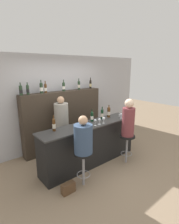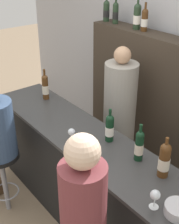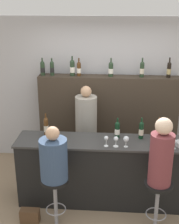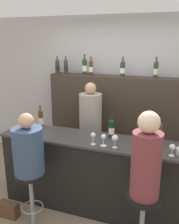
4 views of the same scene
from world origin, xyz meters
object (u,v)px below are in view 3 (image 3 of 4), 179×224
object	(u,v)px
bartender	(86,136)
wine_glass_2	(126,139)
handbag	(30,216)
bar_stool_left	(55,189)
wine_bottle_backbar_5	(142,69)
wine_glass_3	(174,142)
wine_bottle_counter_0	(46,126)
wine_bottle_counter_3	(158,130)
wine_glass_0	(106,139)
guest_seated_right	(161,155)
wine_bottle_backbar_2	(72,68)
wine_bottle_backbar_6	(169,70)
wine_bottle_backbar_0	(43,68)
guest_seated_left	(54,158)
wine_bottle_backbar_1	(52,68)
wine_bottle_backbar_4	(111,69)
wine_bottle_counter_2	(141,130)
wine_bottle_counter_1	(117,130)
wine_glass_1	(116,139)
bar_stool_right	(158,194)
wine_bottle_backbar_3	(79,69)

from	to	relation	value
bartender	wine_glass_2	bearing A→B (deg)	-55.05
handbag	bar_stool_left	bearing A→B (deg)	0.00
wine_bottle_backbar_5	wine_glass_3	xyz separation A→B (m)	(0.35, -1.33, -0.67)
wine_bottle_counter_0	wine_bottle_counter_3	distance (m)	1.60
wine_glass_0	guest_seated_right	world-z (taller)	guest_seated_right
wine_bottle_counter_0	wine_bottle_backbar_2	size ratio (longest dim) A/B	1.01
wine_bottle_backbar_6	wine_glass_2	bearing A→B (deg)	-118.36
wine_bottle_backbar_0	guest_seated_left	size ratio (longest dim) A/B	0.41
wine_bottle_backbar_6	guest_seated_left	xyz separation A→B (m)	(-1.63, -1.73, -0.76)
wine_bottle_counter_3	guest_seated_left	distance (m)	1.54
wine_bottle_backbar_6	wine_glass_0	size ratio (longest dim) A/B	2.21
wine_bottle_backbar_1	wine_bottle_backbar_4	size ratio (longest dim) A/B	0.94
wine_bottle_counter_2	wine_bottle_backbar_5	size ratio (longest dim) A/B	0.98
wine_bottle_counter_1	guest_seated_right	bearing A→B (deg)	-52.17
wine_glass_2	wine_glass_3	size ratio (longest dim) A/B	1.15
wine_bottle_backbar_5	guest_seated_left	bearing A→B (deg)	-124.62
wine_bottle_counter_3	wine_glass_1	xyz separation A→B (m)	(-0.60, -0.28, -0.03)
guest_seated_left	handbag	distance (m)	0.97
wine_bottle_backbar_2	wine_glass_2	size ratio (longest dim) A/B	2.14
bartender	handbag	world-z (taller)	bartender
wine_glass_1	bar_stool_right	bearing A→B (deg)	-35.91
wine_bottle_backbar_0	wine_bottle_backbar_5	bearing A→B (deg)	0.00
wine_bottle_counter_1	wine_bottle_backbar_6	xyz separation A→B (m)	(0.84, 1.05, 0.65)
wine_glass_3	wine_bottle_counter_2	bearing A→B (deg)	145.38
wine_bottle_counter_3	wine_bottle_backbar_0	world-z (taller)	wine_bottle_backbar_0
wine_glass_1	guest_seated_left	xyz separation A→B (m)	(-0.78, -0.39, -0.10)
wine_bottle_backbar_5	bar_stool_right	xyz separation A→B (m)	(0.13, -1.73, -1.22)
wine_bottle_backbar_1	guest_seated_left	world-z (taller)	wine_bottle_backbar_1
wine_bottle_backbar_1	bar_stool_right	size ratio (longest dim) A/B	0.42
wine_bottle_counter_0	wine_glass_3	xyz separation A→B (m)	(1.77, -0.28, -0.04)
wine_bottle_backbar_2	bartender	bearing A→B (deg)	-59.36
wine_glass_1	wine_bottle_counter_3	bearing A→B (deg)	25.31
wine_bottle_backbar_0	bar_stool_left	distance (m)	2.16
bar_stool_right	handbag	distance (m)	1.74
wine_bottle_backbar_4	wine_bottle_backbar_6	world-z (taller)	wine_bottle_backbar_6
wine_bottle_backbar_1	guest_seated_right	bearing A→B (deg)	-46.52
wine_bottle_backbar_0	wine_bottle_backbar_2	size ratio (longest dim) A/B	0.89
wine_bottle_backbar_0	bartender	distance (m)	1.37
wine_bottle_counter_1	wine_bottle_backbar_6	world-z (taller)	wine_bottle_backbar_6
wine_bottle_counter_0	wine_bottle_backbar_0	size ratio (longest dim) A/B	1.13
wine_bottle_backbar_0	wine_bottle_backbar_1	distance (m)	0.16
bar_stool_left	bar_stool_right	size ratio (longest dim) A/B	1.00
wine_bottle_backbar_6	bar_stool_right	size ratio (longest dim) A/B	0.47
bar_stool_right	handbag	bearing A→B (deg)	180.00
wine_bottle_counter_2	wine_bottle_backbar_3	distance (m)	1.57
wine_bottle_backbar_0	guest_seated_left	xyz separation A→B (m)	(0.48, -1.73, -0.75)
wine_bottle_counter_1	wine_bottle_backbar_2	distance (m)	1.45
guest_seated_left	guest_seated_right	bearing A→B (deg)	0.00
wine_bottle_backbar_0	wine_bottle_backbar_6	size ratio (longest dim) A/B	0.90
wine_bottle_backbar_0	wine_glass_3	size ratio (longest dim) A/B	2.19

